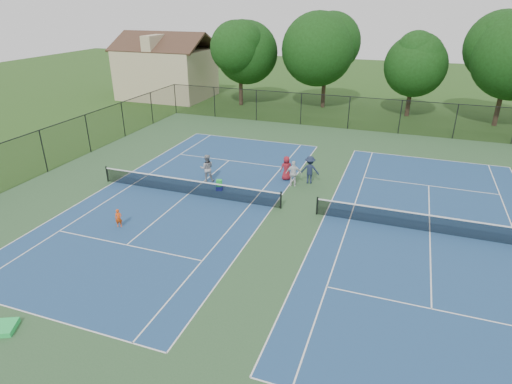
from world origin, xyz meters
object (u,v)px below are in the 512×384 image
(bystander_a, at_px, (294,173))
(ball_crate, at_px, (219,188))
(bystander_c, at_px, (286,168))
(tree_back_c, at_px, (415,61))
(ball_hopper, at_px, (219,183))
(tree_back_a, at_px, (240,49))
(bystander_b, at_px, (310,170))
(child_player, at_px, (119,218))
(tree_back_b, at_px, (326,45))
(clapboard_house, at_px, (167,71))
(tree_back_d, at_px, (511,51))
(instructor, at_px, (207,168))

(bystander_a, xyz_separation_m, ball_crate, (-4.19, -2.24, -0.72))
(ball_crate, bearing_deg, bystander_c, 41.40)
(tree_back_c, bearing_deg, ball_hopper, -113.72)
(tree_back_a, xyz_separation_m, bystander_b, (12.62, -19.74, -5.11))
(tree_back_c, xyz_separation_m, child_player, (-13.45, -29.94, -4.98))
(tree_back_b, xyz_separation_m, clapboard_house, (-19.00, -1.00, -3.50))
(bystander_c, bearing_deg, tree_back_c, -137.43)
(child_player, xyz_separation_m, ball_crate, (3.00, 6.15, -0.37))
(bystander_c, bearing_deg, ball_crate, 12.55)
(ball_crate, bearing_deg, bystander_b, 30.97)
(tree_back_d, xyz_separation_m, ball_crate, (-18.45, -22.78, -6.69))
(child_player, xyz_separation_m, instructor, (1.68, 7.19, 0.42))
(tree_back_a, relative_size, bystander_a, 5.38)
(tree_back_d, bearing_deg, ball_hopper, -129.00)
(tree_back_c, distance_m, child_player, 33.20)
(tree_back_a, distance_m, tree_back_d, 26.01)
(ball_crate, bearing_deg, tree_back_d, 51.00)
(bystander_b, xyz_separation_m, bystander_c, (-1.58, 0.03, -0.11))
(tree_back_c, height_order, clapboard_house, tree_back_c)
(tree_back_a, height_order, bystander_c, tree_back_a)
(tree_back_b, height_order, tree_back_c, tree_back_b)
(child_player, distance_m, bystander_a, 11.06)
(clapboard_house, bearing_deg, bystander_c, -44.56)
(tree_back_d, xyz_separation_m, instructor, (-19.78, -21.74, -5.90))
(tree_back_b, height_order, bystander_b, tree_back_b)
(tree_back_a, height_order, ball_crate, tree_back_a)
(bystander_b, bearing_deg, ball_crate, 23.40)
(bystander_c, relative_size, ball_hopper, 3.85)
(tree_back_c, height_order, ball_crate, tree_back_c)
(clapboard_house, height_order, bystander_c, clapboard_house)
(instructor, bearing_deg, bystander_a, 167.80)
(tree_back_d, relative_size, instructor, 5.59)
(bystander_a, relative_size, bystander_b, 0.92)
(bystander_c, bearing_deg, tree_back_d, -156.05)
(ball_hopper, bearing_deg, tree_back_c, 66.28)
(tree_back_c, distance_m, tree_back_d, 8.17)
(tree_back_a, bearing_deg, tree_back_b, 12.53)
(tree_back_d, relative_size, bystander_c, 6.36)
(bystander_b, relative_size, ball_crate, 4.78)
(tree_back_b, bearing_deg, bystander_b, -80.55)
(tree_back_b, xyz_separation_m, child_player, (-4.45, -30.94, -6.09))
(tree_back_b, height_order, clapboard_house, tree_back_b)
(tree_back_a, xyz_separation_m, instructor, (6.22, -21.74, -5.11))
(child_player, bearing_deg, tree_back_d, 28.87)
(tree_back_b, distance_m, child_player, 31.84)
(tree_back_c, distance_m, ball_hopper, 26.45)
(ball_hopper, bearing_deg, tree_back_d, 51.00)
(tree_back_a, height_order, tree_back_c, tree_back_a)
(tree_back_c, distance_m, bystander_b, 21.91)
(child_player, relative_size, bystander_c, 0.62)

